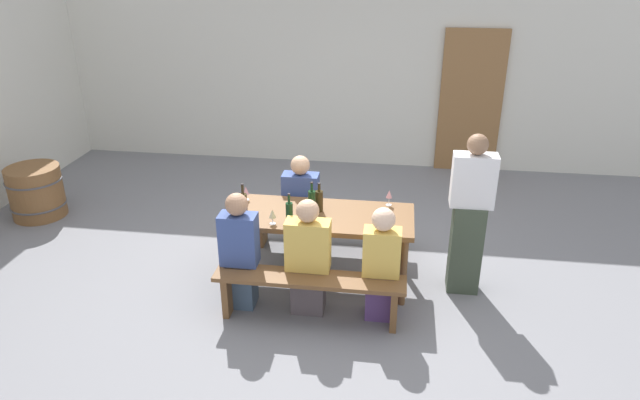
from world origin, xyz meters
TOP-DOWN VIEW (x-y plane):
  - ground_plane at (0.00, 0.00)m, footprint 24.00×24.00m
  - back_wall at (0.00, 3.60)m, footprint 14.00×0.20m
  - wooden_door at (1.74, 3.46)m, footprint 0.90×0.06m
  - tasting_table at (0.00, 0.00)m, footprint 1.83×0.76m
  - bench_near at (0.00, -0.68)m, footprint 1.73×0.30m
  - bench_far at (0.00, 0.68)m, footprint 1.73×0.30m
  - wine_bottle_0 at (-0.74, -0.10)m, footprint 0.08×0.08m
  - wine_bottle_1 at (-0.02, 0.07)m, footprint 0.08×0.08m
  - wine_bottle_2 at (-0.08, -0.01)m, footprint 0.07×0.07m
  - wine_bottle_3 at (-0.24, -0.32)m, footprint 0.07×0.07m
  - wine_glass_0 at (-0.41, -0.28)m, footprint 0.07×0.07m
  - wine_glass_1 at (0.66, 0.30)m, footprint 0.06×0.06m
  - wine_glass_2 at (-0.80, 0.23)m, footprint 0.06×0.06m
  - seated_guest_near_0 at (-0.68, -0.53)m, footprint 0.34×0.24m
  - seated_guest_near_1 at (-0.03, -0.53)m, footprint 0.40×0.24m
  - seated_guest_near_2 at (0.63, -0.53)m, footprint 0.33×0.24m
  - seated_guest_far_0 at (-0.29, 0.53)m, footprint 0.39×0.24m
  - standing_host at (1.43, 0.04)m, footprint 0.40×0.24m
  - wine_barrel at (-3.75, 1.01)m, footprint 0.68×0.68m

SIDE VIEW (x-z plane):
  - ground_plane at x=0.00m, z-range 0.00..0.00m
  - wine_barrel at x=-3.75m, z-range 0.00..0.65m
  - bench_near at x=0.00m, z-range 0.12..0.57m
  - bench_far at x=0.00m, z-range 0.12..0.57m
  - seated_guest_near_2 at x=0.63m, z-range -0.02..1.08m
  - seated_guest_near_1 at x=-0.03m, z-range -0.03..1.10m
  - seated_guest_far_0 at x=-0.29m, z-range -0.03..1.12m
  - seated_guest_near_0 at x=-0.68m, z-range -0.02..1.13m
  - tasting_table at x=0.00m, z-range 0.29..1.04m
  - standing_host at x=1.43m, z-range -0.03..1.59m
  - wine_glass_2 at x=-0.80m, z-range 0.78..0.93m
  - wine_glass_0 at x=-0.41m, z-range 0.78..0.93m
  - wine_bottle_1 at x=-0.02m, z-range 0.71..1.01m
  - wine_bottle_0 at x=-0.74m, z-range 0.70..1.02m
  - wine_glass_1 at x=0.66m, z-range 0.78..0.95m
  - wine_bottle_2 at x=-0.08m, z-range 0.71..1.05m
  - wine_bottle_3 at x=-0.24m, z-range 0.71..1.05m
  - wooden_door at x=1.74m, z-range 0.00..2.10m
  - back_wall at x=0.00m, z-range 0.00..3.20m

